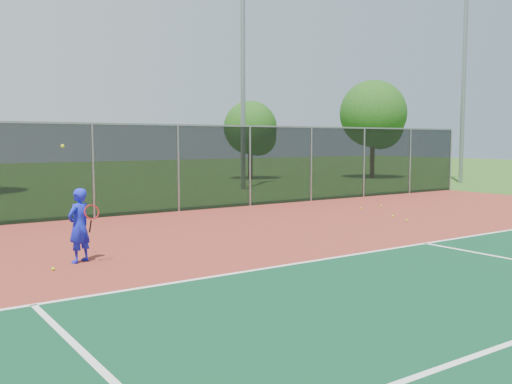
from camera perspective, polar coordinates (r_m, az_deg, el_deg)
ground at (r=10.98m, az=22.30°, el=-8.32°), size 120.00×120.00×0.00m
court_apron at (r=12.15m, az=14.33°, el=-6.75°), size 30.00×20.00×0.02m
fence_back at (r=19.94m, az=-7.78°, el=2.49°), size 30.00×0.06×3.03m
tennis_player at (r=12.06m, az=-17.28°, el=-3.20°), size 0.66×0.71×2.39m
practice_ball_0 at (r=18.01m, az=14.83°, el=-2.75°), size 0.07×0.07×0.07m
practice_ball_1 at (r=20.83m, az=10.47°, el=-1.60°), size 0.07×0.07×0.07m
practice_ball_2 at (r=11.59m, az=-19.63°, el=-7.25°), size 0.07×0.07×0.07m
practice_ball_3 at (r=21.68m, az=12.42°, el=-1.37°), size 0.07×0.07×0.07m
practice_ball_4 at (r=18.91m, az=13.52°, el=-2.35°), size 0.07×0.07×0.07m
floodlight_n at (r=29.12m, az=-1.32°, el=13.04°), size 0.90×0.40×11.40m
floodlight_ne at (r=35.65m, az=20.09°, el=11.29°), size 0.90×0.40×11.40m
tree_back_mid at (r=36.54m, az=-0.39°, el=6.21°), size 3.40×3.40×5.00m
tree_back_right at (r=38.23m, az=11.81°, el=7.37°), size 4.35×4.35×6.40m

